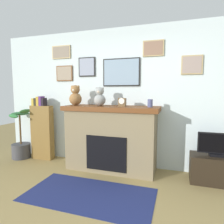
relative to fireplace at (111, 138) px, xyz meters
The scene contains 11 objects.
back_wall 0.81m from the fireplace, 69.77° to the left, with size 5.20×0.15×2.60m.
fireplace is the anchor object (origin of this frame).
bookshelf 1.56m from the fireplace, behind, with size 0.47×0.16×1.32m.
potted_plant 2.06m from the fireplace, behind, with size 0.52×0.55×1.05m.
tv_stand 1.76m from the fireplace, ahead, with size 0.74×0.40×0.43m, color black.
television 1.72m from the fireplace, ahead, with size 0.55×0.14×0.36m.
area_rug 1.12m from the fireplace, 90.00° to the right, with size 1.78×0.91×0.01m, color navy.
candle_jar 0.94m from the fireplace, ahead, with size 0.09×0.09×0.13m, color #4C517A.
mantel_clock 0.68m from the fireplace, ahead, with size 0.13×0.10×0.15m.
teddy_bear_grey 1.03m from the fireplace, behind, with size 0.23×0.23×0.38m.
teddy_bear_cream 0.76m from the fireplace, behind, with size 0.21×0.21×0.34m.
Camera 1 is at (0.98, -1.67, 1.44)m, focal length 31.56 mm.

